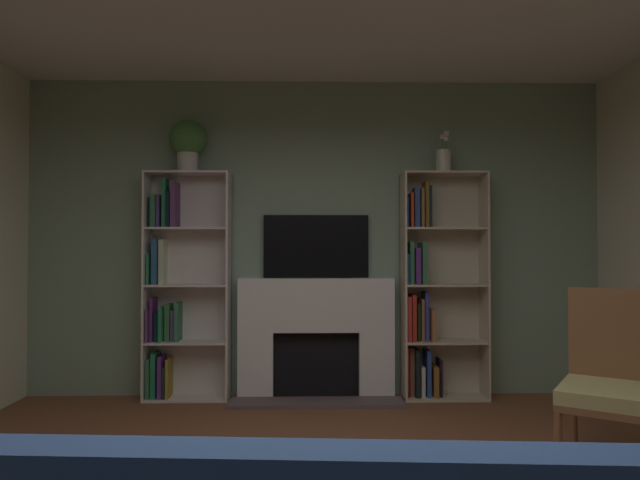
{
  "coord_description": "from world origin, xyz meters",
  "views": [
    {
      "loc": [
        -0.08,
        -2.41,
        1.3
      ],
      "look_at": [
        0.0,
        1.11,
        1.37
      ],
      "focal_mm": 31.89,
      "sensor_mm": 36.0,
      "label": 1
    }
  ],
  "objects_px": {
    "bookshelf_left": "(178,289)",
    "vase_with_flowers": "(444,159)",
    "armchair": "(616,379)",
    "bookshelf_right": "(432,293)",
    "potted_plant": "(188,142)",
    "fireplace": "(316,336)",
    "tv": "(316,246)"
  },
  "relations": [
    {
      "from": "bookshelf_right",
      "to": "armchair",
      "type": "distance_m",
      "value": 1.92
    },
    {
      "from": "bookshelf_left",
      "to": "bookshelf_right",
      "type": "distance_m",
      "value": 2.27
    },
    {
      "from": "tv",
      "to": "bookshelf_left",
      "type": "distance_m",
      "value": 1.29
    },
    {
      "from": "potted_plant",
      "to": "vase_with_flowers",
      "type": "height_order",
      "value": "potted_plant"
    },
    {
      "from": "bookshelf_right",
      "to": "potted_plant",
      "type": "relative_size",
      "value": 4.33
    },
    {
      "from": "fireplace",
      "to": "potted_plant",
      "type": "bearing_deg",
      "value": -177.35
    },
    {
      "from": "tv",
      "to": "bookshelf_left",
      "type": "xyz_separation_m",
      "value": [
        -1.23,
        -0.06,
        -0.38
      ]
    },
    {
      "from": "potted_plant",
      "to": "vase_with_flowers",
      "type": "distance_m",
      "value": 2.29
    },
    {
      "from": "vase_with_flowers",
      "to": "bookshelf_right",
      "type": "bearing_deg",
      "value": 156.36
    },
    {
      "from": "tv",
      "to": "bookshelf_left",
      "type": "height_order",
      "value": "bookshelf_left"
    },
    {
      "from": "tv",
      "to": "bookshelf_left",
      "type": "bearing_deg",
      "value": -177.07
    },
    {
      "from": "vase_with_flowers",
      "to": "armchair",
      "type": "xyz_separation_m",
      "value": [
        0.61,
        -1.7,
        -1.59
      ]
    },
    {
      "from": "tv",
      "to": "armchair",
      "type": "distance_m",
      "value": 2.65
    },
    {
      "from": "bookshelf_left",
      "to": "vase_with_flowers",
      "type": "distance_m",
      "value": 2.64
    },
    {
      "from": "fireplace",
      "to": "bookshelf_right",
      "type": "height_order",
      "value": "bookshelf_right"
    },
    {
      "from": "fireplace",
      "to": "tv",
      "type": "distance_m",
      "value": 0.8
    },
    {
      "from": "vase_with_flowers",
      "to": "armchair",
      "type": "distance_m",
      "value": 2.4
    },
    {
      "from": "bookshelf_left",
      "to": "vase_with_flowers",
      "type": "relative_size",
      "value": 5.23
    },
    {
      "from": "tv",
      "to": "armchair",
      "type": "xyz_separation_m",
      "value": [
        1.76,
        -1.81,
        -0.81
      ]
    },
    {
      "from": "fireplace",
      "to": "vase_with_flowers",
      "type": "bearing_deg",
      "value": -2.62
    },
    {
      "from": "bookshelf_left",
      "to": "vase_with_flowers",
      "type": "xyz_separation_m",
      "value": [
        2.37,
        -0.06,
        1.16
      ]
    },
    {
      "from": "potted_plant",
      "to": "armchair",
      "type": "xyz_separation_m",
      "value": [
        2.9,
        -1.69,
        -1.74
      ]
    },
    {
      "from": "bookshelf_right",
      "to": "potted_plant",
      "type": "height_order",
      "value": "potted_plant"
    },
    {
      "from": "bookshelf_right",
      "to": "fireplace",
      "type": "bearing_deg",
      "value": 179.54
    },
    {
      "from": "fireplace",
      "to": "armchair",
      "type": "height_order",
      "value": "armchair"
    },
    {
      "from": "tv",
      "to": "potted_plant",
      "type": "xyz_separation_m",
      "value": [
        -1.14,
        -0.12,
        0.93
      ]
    },
    {
      "from": "bookshelf_left",
      "to": "bookshelf_right",
      "type": "relative_size",
      "value": 1.0
    },
    {
      "from": "fireplace",
      "to": "vase_with_flowers",
      "type": "distance_m",
      "value": 1.95
    },
    {
      "from": "armchair",
      "to": "vase_with_flowers",
      "type": "bearing_deg",
      "value": 109.88
    },
    {
      "from": "bookshelf_right",
      "to": "potted_plant",
      "type": "bearing_deg",
      "value": -178.83
    },
    {
      "from": "bookshelf_right",
      "to": "armchair",
      "type": "bearing_deg",
      "value": -67.7
    },
    {
      "from": "bookshelf_left",
      "to": "armchair",
      "type": "distance_m",
      "value": 3.49
    }
  ]
}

